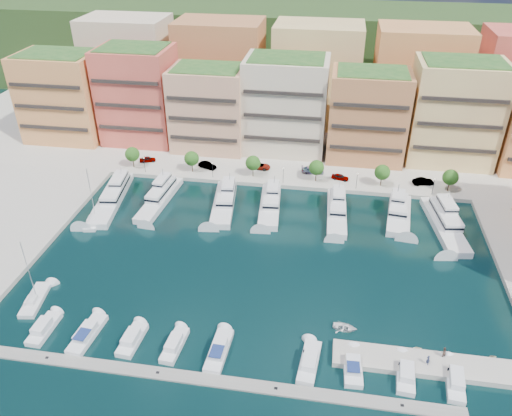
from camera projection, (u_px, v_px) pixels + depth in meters
The scene contains 55 objects.
ground at pixel (265, 262), 99.05m from camera, with size 400.00×400.00×0.00m, color black.
north_quay at pixel (294, 138), 151.20m from camera, with size 220.00×64.00×2.00m, color #9E998E.
hillside at pixel (306, 88), 191.56m from camera, with size 240.00×40.00×58.00m, color #1E3315.
south_pontoon at pixel (216, 382), 74.23m from camera, with size 72.00×2.20×0.35m, color gray.
finger_pier at pixel (437, 368), 76.47m from camera, with size 32.00×5.00×2.00m, color #9E998E.
apartment_0 at pixel (63, 97), 143.12m from camera, with size 22.00×16.50×24.80m.
apartment_1 at pixel (139, 95), 141.28m from camera, with size 20.00×16.50×26.80m.
apartment_2 at pixel (209, 108), 137.78m from camera, with size 20.00×15.50×22.80m.
apartment_3 at pixel (286, 105), 135.82m from camera, with size 22.00×16.50×25.80m.
apartment_4 at pixel (368, 116), 131.66m from camera, with size 20.00×15.50×23.80m.
apartment_5 at pixel (454, 112), 129.56m from camera, with size 22.00×16.50×26.80m.
backblock_0 at pixel (130, 66), 160.40m from camera, with size 26.00×18.00×30.00m, color beige.
backblock_1 at pixel (221, 70), 156.31m from camera, with size 26.00×18.00×30.00m, color #B77244.
backblock_2 at pixel (317, 75), 152.23m from camera, with size 26.00×18.00×30.00m, color #EED07E.
backblock_3 at pixel (418, 79), 148.14m from camera, with size 26.00×18.00×30.00m, color #DB9050.
tree_0 at pixel (132, 154), 130.19m from camera, with size 3.80×3.80×5.65m.
tree_1 at pixel (192, 159), 128.01m from camera, with size 3.80×3.80×5.65m.
tree_2 at pixel (253, 163), 125.83m from camera, with size 3.80×3.80×5.65m.
tree_3 at pixel (316, 168), 123.65m from camera, with size 3.80×3.80×5.65m.
tree_4 at pixel (382, 172), 121.47m from camera, with size 3.80×3.80×5.65m.
tree_5 at pixel (451, 177), 119.29m from camera, with size 3.80×3.80×5.65m.
lamppost_0 at pixel (144, 162), 128.19m from camera, with size 0.30×0.30×4.20m.
lamppost_1 at pixel (212, 167), 125.74m from camera, with size 0.30×0.30×4.20m.
lamppost_2 at pixel (283, 173), 123.29m from camera, with size 0.30×0.30×4.20m.
lamppost_3 at pixel (357, 178), 120.84m from camera, with size 0.30×0.30×4.20m.
lamppost_4 at pixel (434, 184), 118.39m from camera, with size 0.30×0.30×4.20m.
yacht_0 at pixel (113, 195), 118.97m from camera, with size 7.85×24.32×7.30m.
yacht_1 at pixel (160, 197), 118.65m from camera, with size 5.70×21.00×7.30m.
yacht_2 at pixel (225, 200), 116.97m from camera, with size 6.89×20.00×7.30m.
yacht_3 at pixel (270, 203), 115.94m from camera, with size 5.91×18.76×7.30m.
yacht_4 at pixel (337, 210), 113.51m from camera, with size 4.85×19.50×7.30m.
yacht_5 at pixel (399, 212), 112.61m from camera, with size 6.71×17.20×7.30m.
yacht_6 at pixel (444, 221), 109.28m from camera, with size 7.99×22.51×7.30m.
cruiser_0 at pixel (44, 329), 82.66m from camera, with size 2.79×7.48×2.55m.
cruiser_1 at pixel (87, 334), 81.58m from camera, with size 3.53×9.18×2.66m.
cruiser_2 at pixel (132, 340), 80.57m from camera, with size 3.16×7.31×2.55m.
cruiser_3 at pixel (174, 345), 79.60m from camera, with size 2.98×7.62×2.55m.
cruiser_4 at pixel (219, 351), 78.57m from camera, with size 3.12×9.00×2.66m.
cruiser_6 at pixel (309, 362), 76.66m from camera, with size 3.47×8.66×2.55m.
cruiser_7 at pixel (353, 368), 75.74m from camera, with size 3.05×7.28×2.66m.
cruiser_8 at pixel (406, 374), 74.70m from camera, with size 3.19×7.59×2.55m.
cruiser_9 at pixel (455, 381), 73.73m from camera, with size 3.22×8.28×2.55m.
sailboat_2 at pixel (95, 219), 111.60m from camera, with size 4.26×9.74×13.20m.
sailboat_0 at pixel (35, 300), 88.94m from camera, with size 4.17×9.25×13.20m.
tender_1 at pixel (417, 349), 79.15m from camera, with size 1.45×1.68×0.89m, color beige.
tender_0 at pixel (345, 327), 83.13m from camera, with size 2.87×4.02×0.83m, color white.
tender_3 at pixel (492, 357), 77.70m from camera, with size 1.32×1.53×0.81m, color beige.
car_0 at pixel (148, 159), 134.52m from camera, with size 1.73×4.31×1.47m, color gray.
car_1 at pixel (207, 165), 131.24m from camera, with size 1.73×4.96×1.63m, color gray.
car_2 at pixel (260, 166), 131.00m from camera, with size 2.65×5.74×1.59m, color gray.
car_3 at pixel (313, 170), 128.87m from camera, with size 2.36×5.81×1.68m, color gray.
car_4 at pixel (340, 177), 125.85m from camera, with size 1.74×4.33×1.47m, color gray.
car_5 at pixel (423, 181), 123.58m from camera, with size 1.79×5.15×1.70m, color gray.
person_0 at pixel (428, 360), 75.34m from camera, with size 0.66×0.43×1.80m, color #272F4E.
person_1 at pixel (444, 352), 76.67m from camera, with size 0.89×0.69×1.83m, color #4E382E.
Camera 1 is at (10.85, -78.08, 60.94)m, focal length 35.00 mm.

